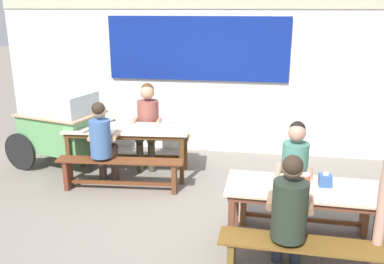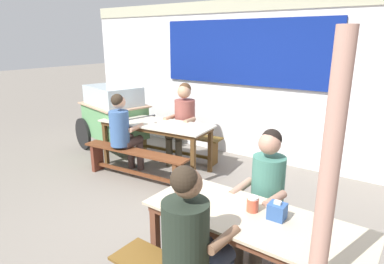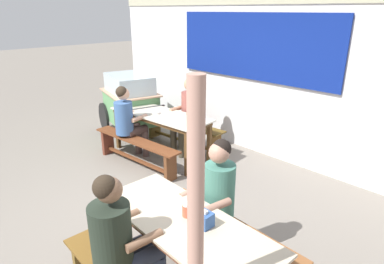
% 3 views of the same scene
% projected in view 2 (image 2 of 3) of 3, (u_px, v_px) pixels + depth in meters
% --- Properties ---
extents(ground_plane, '(40.00, 40.00, 0.00)m').
position_uv_depth(ground_plane, '(163.00, 223.00, 3.72)').
color(ground_plane, slate).
extents(backdrop_wall, '(7.49, 0.23, 2.63)m').
position_uv_depth(backdrop_wall, '(261.00, 78.00, 5.40)').
color(backdrop_wall, silver).
rests_on(backdrop_wall, ground_plane).
extents(dining_table_far, '(1.87, 0.81, 0.75)m').
position_uv_depth(dining_table_far, '(156.00, 127.00, 5.14)').
color(dining_table_far, beige).
rests_on(dining_table_far, ground_plane).
extents(dining_table_near, '(1.67, 0.71, 0.75)m').
position_uv_depth(dining_table_near, '(253.00, 226.00, 2.44)').
color(dining_table_near, '#C2B296').
rests_on(dining_table_near, ground_plane).
extents(bench_far_back, '(1.74, 0.45, 0.45)m').
position_uv_depth(bench_far_back, '(175.00, 141.00, 5.69)').
color(bench_far_back, '#574017').
rests_on(bench_far_back, ground_plane).
extents(bench_far_front, '(1.76, 0.39, 0.45)m').
position_uv_depth(bench_far_front, '(134.00, 160.00, 4.78)').
color(bench_far_front, brown).
rests_on(bench_far_front, ground_plane).
extents(bench_near_back, '(1.60, 0.32, 0.45)m').
position_uv_depth(bench_near_back, '(278.00, 235.00, 2.97)').
color(bench_near_back, brown).
rests_on(bench_near_back, ground_plane).
extents(food_cart, '(1.72, 1.19, 1.21)m').
position_uv_depth(food_cart, '(114.00, 113.00, 5.93)').
color(food_cart, '#5B965C').
rests_on(food_cart, ground_plane).
extents(person_left_back_turned, '(0.43, 0.55, 1.26)m').
position_uv_depth(person_left_back_turned, '(123.00, 130.00, 4.86)').
color(person_left_back_turned, '#44332F').
rests_on(person_left_back_turned, ground_plane).
extents(person_near_front, '(0.45, 0.57, 1.28)m').
position_uv_depth(person_near_front, '(193.00, 241.00, 2.19)').
color(person_near_front, '#2F394C').
rests_on(person_near_front, ground_plane).
extents(person_center_facing, '(0.48, 0.60, 1.32)m').
position_uv_depth(person_center_facing, '(183.00, 118.00, 5.41)').
color(person_center_facing, '#433D2E').
rests_on(person_center_facing, ground_plane).
extents(person_right_near_table, '(0.44, 0.52, 1.28)m').
position_uv_depth(person_right_near_table, '(264.00, 192.00, 2.88)').
color(person_right_near_table, '#453B2F').
rests_on(person_right_near_table, ground_plane).
extents(tissue_box, '(0.12, 0.11, 0.14)m').
position_uv_depth(tissue_box, '(277.00, 211.00, 2.38)').
color(tissue_box, '#2F5494').
rests_on(tissue_box, dining_table_near).
extents(condiment_jar, '(0.09, 0.09, 0.12)m').
position_uv_depth(condiment_jar, '(253.00, 204.00, 2.48)').
color(condiment_jar, '#D75339').
rests_on(condiment_jar, dining_table_near).
extents(soup_bowl, '(0.12, 0.12, 0.04)m').
position_uv_depth(soup_bowl, '(152.00, 122.00, 5.08)').
color(soup_bowl, silver).
rests_on(soup_bowl, dining_table_far).
extents(wooden_support_post, '(0.09, 0.09, 2.08)m').
position_uv_depth(wooden_support_post, '(321.00, 236.00, 1.68)').
color(wooden_support_post, tan).
rests_on(wooden_support_post, ground_plane).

